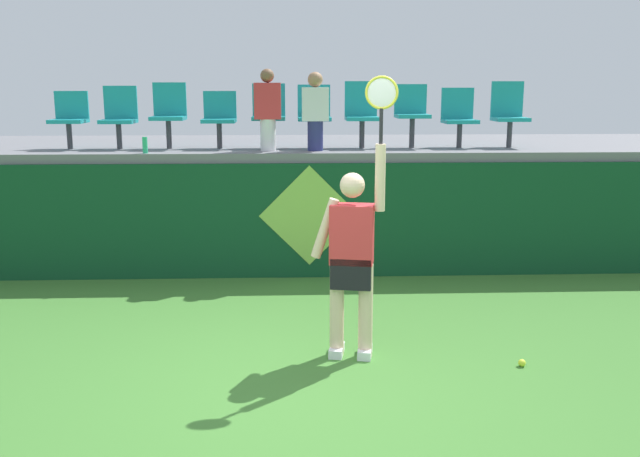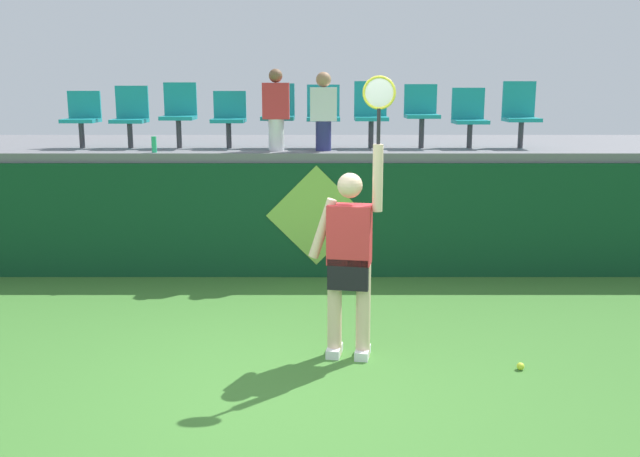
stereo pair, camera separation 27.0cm
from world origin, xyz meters
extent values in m
plane|color=#3D752D|center=(0.00, 0.00, 0.00)|extent=(40.00, 40.00, 0.00)
cube|color=#0F4223|center=(0.00, 3.51, 0.73)|extent=(12.90, 0.20, 1.46)
cube|color=slate|center=(0.00, 5.05, 1.52)|extent=(12.90, 3.18, 0.12)
cube|color=white|center=(0.40, 0.82, 0.04)|extent=(0.17, 0.28, 0.08)
cube|color=white|center=(0.66, 0.77, 0.04)|extent=(0.17, 0.28, 0.08)
cylinder|color=beige|center=(0.40, 0.82, 0.43)|extent=(0.13, 0.13, 0.87)
cylinder|color=beige|center=(0.66, 0.77, 0.43)|extent=(0.13, 0.13, 0.87)
cube|color=black|center=(0.53, 0.80, 0.79)|extent=(0.39, 0.28, 0.28)
cube|color=red|center=(0.53, 0.80, 1.13)|extent=(0.41, 0.29, 0.53)
sphere|color=beige|center=(0.53, 0.80, 1.57)|extent=(0.22, 0.22, 0.22)
cylinder|color=beige|center=(0.29, 0.84, 1.18)|extent=(0.27, 0.14, 0.55)
cylinder|color=beige|center=(0.76, 0.75, 1.64)|extent=(0.09, 0.09, 0.58)
cylinder|color=black|center=(0.76, 0.75, 2.08)|extent=(0.03, 0.03, 0.30)
torus|color=gold|center=(0.76, 0.75, 2.36)|extent=(0.28, 0.07, 0.28)
ellipsoid|color=silver|center=(0.76, 0.75, 2.36)|extent=(0.24, 0.06, 0.24)
sphere|color=#D1E533|center=(2.01, 0.48, 0.03)|extent=(0.07, 0.07, 0.07)
cylinder|color=#26B272|center=(-1.82, 3.57, 1.68)|extent=(0.06, 0.06, 0.20)
cylinder|color=#38383D|center=(-2.93, 4.18, 1.75)|extent=(0.07, 0.07, 0.34)
cube|color=teal|center=(-2.93, 4.18, 1.95)|extent=(0.44, 0.42, 0.05)
cube|color=teal|center=(-2.93, 4.37, 2.16)|extent=(0.44, 0.04, 0.36)
cylinder|color=#38383D|center=(-2.28, 4.18, 1.75)|extent=(0.07, 0.07, 0.34)
cube|color=teal|center=(-2.28, 4.18, 1.94)|extent=(0.44, 0.42, 0.05)
cube|color=teal|center=(-2.28, 4.37, 2.19)|extent=(0.44, 0.04, 0.44)
cylinder|color=#38383D|center=(-1.62, 4.18, 1.77)|extent=(0.07, 0.07, 0.38)
cube|color=teal|center=(-1.62, 4.18, 1.98)|extent=(0.44, 0.42, 0.05)
cube|color=teal|center=(-1.62, 4.37, 2.23)|extent=(0.44, 0.04, 0.44)
cylinder|color=#38383D|center=(-0.95, 4.18, 1.75)|extent=(0.07, 0.07, 0.34)
cube|color=teal|center=(-0.95, 4.18, 1.95)|extent=(0.44, 0.42, 0.05)
cube|color=teal|center=(-0.95, 4.37, 2.15)|extent=(0.44, 0.04, 0.36)
cylinder|color=#38383D|center=(-0.30, 4.18, 1.77)|extent=(0.07, 0.07, 0.37)
cube|color=teal|center=(-0.30, 4.18, 1.98)|extent=(0.44, 0.42, 0.05)
cube|color=teal|center=(-0.30, 4.37, 2.22)|extent=(0.44, 0.04, 0.43)
cylinder|color=#38383D|center=(0.31, 4.18, 1.76)|extent=(0.07, 0.07, 0.37)
cube|color=teal|center=(0.31, 4.18, 1.97)|extent=(0.44, 0.42, 0.05)
cube|color=teal|center=(0.31, 4.37, 2.21)|extent=(0.44, 0.04, 0.42)
cylinder|color=#38383D|center=(0.95, 4.18, 1.77)|extent=(0.07, 0.07, 0.37)
cube|color=teal|center=(0.95, 4.18, 1.97)|extent=(0.44, 0.42, 0.05)
cube|color=teal|center=(0.95, 4.37, 2.23)|extent=(0.44, 0.04, 0.47)
cylinder|color=#38383D|center=(1.63, 4.18, 1.78)|extent=(0.07, 0.07, 0.40)
cube|color=teal|center=(1.63, 4.18, 2.01)|extent=(0.44, 0.42, 0.05)
cube|color=teal|center=(1.63, 4.37, 2.23)|extent=(0.44, 0.04, 0.39)
cylinder|color=#38383D|center=(2.28, 4.18, 1.74)|extent=(0.07, 0.07, 0.33)
cube|color=teal|center=(2.28, 4.18, 1.93)|extent=(0.44, 0.42, 0.05)
cube|color=teal|center=(2.28, 4.37, 2.17)|extent=(0.44, 0.04, 0.42)
cylinder|color=#38383D|center=(2.96, 4.18, 1.76)|extent=(0.07, 0.07, 0.35)
cube|color=teal|center=(2.96, 4.18, 1.96)|extent=(0.44, 0.42, 0.05)
cube|color=teal|center=(2.96, 4.37, 2.23)|extent=(0.44, 0.04, 0.48)
cylinder|color=white|center=(-0.30, 3.85, 1.78)|extent=(0.20, 0.20, 0.41)
cube|color=red|center=(-0.30, 3.85, 2.22)|extent=(0.34, 0.20, 0.46)
sphere|color=brown|center=(-0.30, 3.85, 2.53)|extent=(0.17, 0.17, 0.17)
cylinder|color=navy|center=(0.31, 3.84, 1.77)|extent=(0.20, 0.20, 0.38)
cube|color=white|center=(0.31, 3.84, 2.17)|extent=(0.34, 0.20, 0.42)
sphere|color=#A87A56|center=(0.31, 3.84, 2.48)|extent=(0.19, 0.19, 0.19)
cube|color=#0F4223|center=(0.22, 3.41, 0.00)|extent=(0.90, 0.01, 0.00)
plane|color=#8CC64C|center=(0.22, 3.40, 0.80)|extent=(1.27, 0.00, 1.27)
camera|label=1|loc=(0.00, -5.13, 2.43)|focal=38.81mm
camera|label=2|loc=(0.27, -5.13, 2.43)|focal=38.81mm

